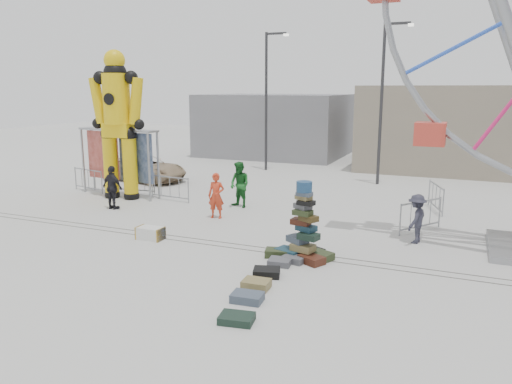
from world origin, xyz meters
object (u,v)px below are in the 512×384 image
at_px(suitcase_tower, 304,237).
at_px(barricade_wheel_back, 436,197).
at_px(pedestrian_red, 216,196).
at_px(pedestrian_black, 112,188).
at_px(steamer_trunk, 150,233).
at_px(barricade_wheel_front, 421,216).
at_px(parked_suv, 145,168).
at_px(barricade_dummy_c, 170,188).
at_px(barricade_dummy_b, 135,182).
at_px(pedestrian_green, 240,185).
at_px(banner_scaffold, 119,146).
at_px(barricade_dummy_a, 88,180).
at_px(crash_test_dummy, 118,119).
at_px(pedestrian_grey, 416,219).
at_px(lamp_post_left, 268,95).
at_px(lamp_post_right, 384,96).

xyz_separation_m(suitcase_tower, barricade_wheel_back, (3.15, 7.58, -0.09)).
bearing_deg(pedestrian_red, pedestrian_black, 175.36).
xyz_separation_m(pedestrian_red, pedestrian_black, (-4.56, -0.36, 0.03)).
distance_m(suitcase_tower, steamer_trunk, 5.21).
height_order(barricade_wheel_front, parked_suv, parked_suv).
bearing_deg(barricade_dummy_c, parked_suv, 143.17).
xyz_separation_m(barricade_dummy_b, parked_suv, (-1.60, 3.04, 0.11)).
xyz_separation_m(barricade_wheel_front, pedestrian_green, (-7.23, 0.81, 0.40)).
xyz_separation_m(suitcase_tower, pedestrian_green, (-4.38, 5.07, 0.31)).
bearing_deg(banner_scaffold, pedestrian_black, -52.52).
xyz_separation_m(barricade_dummy_b, barricade_dummy_c, (2.29, -0.61, 0.00)).
bearing_deg(barricade_wheel_front, barricade_dummy_c, 121.22).
xyz_separation_m(suitcase_tower, barricade_dummy_a, (-12.39, 5.17, -0.09)).
height_order(pedestrian_black, parked_suv, pedestrian_black).
bearing_deg(barricade_dummy_c, barricade_wheel_front, 2.33).
bearing_deg(pedestrian_green, suitcase_tower, -28.37).
distance_m(crash_test_dummy, barricade_dummy_b, 3.15).
height_order(suitcase_tower, barricade_dummy_c, suitcase_tower).
bearing_deg(pedestrian_green, steamer_trunk, -78.01).
bearing_deg(parked_suv, steamer_trunk, -134.55).
xyz_separation_m(suitcase_tower, barricade_wheel_front, (2.86, 4.27, -0.09)).
bearing_deg(pedestrian_green, barricade_wheel_back, 39.23).
distance_m(steamer_trunk, pedestrian_grey, 8.59).
distance_m(steamer_trunk, barricade_dummy_a, 8.96).
relative_size(barricade_dummy_a, pedestrian_red, 1.15).
bearing_deg(pedestrian_red, barricade_dummy_b, 146.66).
distance_m(pedestrian_green, pedestrian_black, 5.18).
height_order(pedestrian_red, pedestrian_grey, pedestrian_red).
bearing_deg(crash_test_dummy, barricade_dummy_c, 4.86).
distance_m(lamp_post_left, steamer_trunk, 15.32).
distance_m(barricade_wheel_front, pedestrian_grey, 1.46).
bearing_deg(steamer_trunk, lamp_post_right, 67.16).
distance_m(lamp_post_right, pedestrian_black, 13.80).
height_order(barricade_wheel_back, pedestrian_grey, pedestrian_grey).
bearing_deg(banner_scaffold, barricade_dummy_c, 4.78).
distance_m(steamer_trunk, pedestrian_red, 3.43).
xyz_separation_m(barricade_wheel_back, pedestrian_grey, (-0.31, -4.75, 0.24)).
height_order(lamp_post_right, barricade_wheel_front, lamp_post_right).
xyz_separation_m(barricade_dummy_c, pedestrian_green, (3.34, 0.07, 0.40)).
bearing_deg(lamp_post_left, steamer_trunk, -83.45).
height_order(barricade_dummy_b, pedestrian_black, pedestrian_black).
bearing_deg(barricade_dummy_c, barricade_dummy_b, 171.43).
bearing_deg(crash_test_dummy, lamp_post_right, 32.10).
bearing_deg(pedestrian_red, crash_test_dummy, 156.10).
height_order(lamp_post_left, suitcase_tower, lamp_post_left).
bearing_deg(pedestrian_red, barricade_dummy_c, 140.86).
xyz_separation_m(barricade_dummy_a, pedestrian_black, (3.37, -2.41, 0.34)).
bearing_deg(barricade_dummy_a, steamer_trunk, -24.08).
distance_m(suitcase_tower, pedestrian_green, 6.71).
xyz_separation_m(barricade_dummy_c, parked_suv, (-3.89, 3.65, 0.11)).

